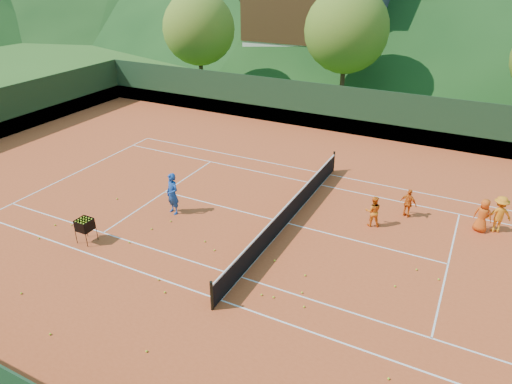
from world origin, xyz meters
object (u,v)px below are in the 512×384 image
at_px(student_c, 483,215).
at_px(student_d, 499,214).
at_px(tennis_net, 288,213).
at_px(student_a, 373,211).
at_px(chalet_left, 318,9).
at_px(chalet_mid, 498,21).
at_px(student_b, 408,203).
at_px(coach, 173,194).
at_px(ball_hopper, 85,225).

relative_size(student_c, student_d, 0.91).
xyz_separation_m(student_d, tennis_net, (-7.81, -3.28, -0.29)).
distance_m(student_a, student_d, 4.97).
xyz_separation_m(student_a, chalet_left, (-13.19, 28.55, 4.95)).
height_order(tennis_net, chalet_mid, chalet_mid).
relative_size(student_c, chalet_mid, 0.11).
bearing_deg(chalet_mid, chalet_left, -165.96).
relative_size(student_a, student_b, 1.05).
bearing_deg(student_d, coach, -0.96).
bearing_deg(student_c, ball_hopper, 44.47).
distance_m(coach, chalet_left, 32.21).
distance_m(student_a, chalet_mid, 32.95).
xyz_separation_m(student_a, ball_hopper, (-9.67, -6.32, 0.07)).
distance_m(student_d, chalet_mid, 31.05).
height_order(student_d, tennis_net, student_d).
bearing_deg(student_c, coach, 34.87).
bearing_deg(ball_hopper, student_b, 35.56).
bearing_deg(ball_hopper, coach, 64.04).
relative_size(coach, student_c, 1.30).
bearing_deg(coach, student_a, 38.57).
height_order(tennis_net, ball_hopper, tennis_net).
bearing_deg(student_d, ball_hopper, 8.24).
bearing_deg(chalet_left, student_b, -62.10).
xyz_separation_m(tennis_net, chalet_mid, (6.00, 34.00, 4.47)).
xyz_separation_m(student_b, student_d, (3.45, 0.41, 0.15)).
relative_size(student_a, chalet_mid, 0.11).
relative_size(coach, ball_hopper, 1.87).
bearing_deg(ball_hopper, student_d, 29.72).
xyz_separation_m(student_a, chalet_mid, (2.81, 32.55, 4.30)).
xyz_separation_m(coach, student_b, (9.16, 4.31, -0.29)).
distance_m(student_b, student_c, 2.89).
xyz_separation_m(student_b, chalet_left, (-14.36, 27.13, 4.98)).
distance_m(coach, student_a, 8.51).
bearing_deg(student_b, chalet_mid, -73.81).
xyz_separation_m(student_a, student_c, (4.05, 1.57, 0.05)).
distance_m(student_a, ball_hopper, 11.55).
bearing_deg(student_a, student_d, -178.00).
bearing_deg(student_a, chalet_left, -84.81).
relative_size(student_c, ball_hopper, 1.44).
bearing_deg(coach, student_b, 43.89).
bearing_deg(student_b, student_c, -157.77).
bearing_deg(student_a, student_c, -178.40).
bearing_deg(ball_hopper, student_c, 29.93).
distance_m(student_d, ball_hopper, 16.45).
distance_m(student_b, tennis_net, 5.22).
distance_m(student_c, tennis_net, 7.86).
relative_size(student_d, tennis_net, 0.13).
height_order(student_a, student_b, student_a).
distance_m(student_a, student_c, 4.35).
distance_m(tennis_net, chalet_mid, 34.81).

